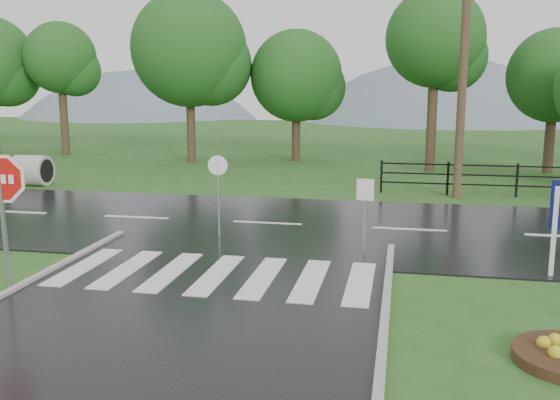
# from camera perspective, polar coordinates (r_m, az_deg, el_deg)

# --- Properties ---
(ground) EXTENTS (120.00, 120.00, 0.00)m
(ground) POSITION_cam_1_polar(r_m,az_deg,el_deg) (8.92, -15.66, -16.42)
(ground) COLOR #27571D
(ground) RESTS_ON ground
(main_road) EXTENTS (90.00, 8.00, 0.04)m
(main_road) POSITION_cam_1_polar(r_m,az_deg,el_deg) (17.90, -1.17, -2.26)
(main_road) COLOR black
(main_road) RESTS_ON ground
(crosswalk) EXTENTS (6.50, 2.80, 0.02)m
(crosswalk) POSITION_cam_1_polar(r_m,az_deg,el_deg) (13.21, -5.86, -6.76)
(crosswalk) COLOR silver
(crosswalk) RESTS_ON ground
(fence_west) EXTENTS (9.58, 0.08, 1.20)m
(fence_west) POSITION_cam_1_polar(r_m,az_deg,el_deg) (23.61, 20.86, 1.98)
(fence_west) COLOR black
(fence_west) RESTS_ON ground
(hills) EXTENTS (102.00, 48.00, 48.00)m
(hills) POSITION_cam_1_polar(r_m,az_deg,el_deg) (74.64, 10.65, -4.70)
(hills) COLOR slate
(hills) RESTS_ON ground
(treeline) EXTENTS (83.20, 5.20, 10.00)m
(treeline) POSITION_cam_1_polar(r_m,az_deg,el_deg) (31.41, 6.11, 3.29)
(treeline) COLOR #195018
(treeline) RESTS_ON ground
(stop_sign) EXTENTS (1.26, 0.23, 2.88)m
(stop_sign) POSITION_cam_1_polar(r_m,az_deg,el_deg) (12.81, -24.13, 0.68)
(stop_sign) COLOR #939399
(stop_sign) RESTS_ON ground
(reg_sign_small) EXTENTS (0.40, 0.11, 1.84)m
(reg_sign_small) POSITION_cam_1_polar(r_m,az_deg,el_deg) (14.48, 7.78, -0.07)
(reg_sign_small) COLOR #939399
(reg_sign_small) RESTS_ON ground
(reg_sign_round) EXTENTS (0.51, 0.08, 2.19)m
(reg_sign_round) POSITION_cam_1_polar(r_m,az_deg,el_deg) (16.03, -5.67, 1.24)
(reg_sign_round) COLOR #939399
(reg_sign_round) RESTS_ON ground
(utility_pole_east) EXTENTS (1.58, 0.40, 8.94)m
(utility_pole_east) POSITION_cam_1_polar(r_m,az_deg,el_deg) (22.62, 16.42, 11.61)
(utility_pole_east) COLOR #473523
(utility_pole_east) RESTS_ON ground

